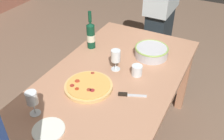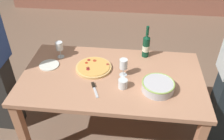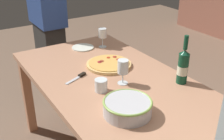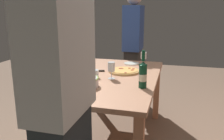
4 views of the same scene
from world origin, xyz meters
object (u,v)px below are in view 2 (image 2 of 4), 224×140
object	(u,v)px
pizza	(94,67)
wine_glass_by_bottle	(59,46)
wine_bottle	(146,46)
dining_table	(112,84)
pizza_knife	(94,88)
side_plate	(49,65)
serving_bowl	(158,86)
wine_glass_near_pizza	(123,65)
cup_amber	(123,84)

from	to	relation	value
pizza	wine_glass_by_bottle	xyz separation A→B (m)	(-0.35, 0.16, 0.11)
wine_bottle	wine_glass_by_bottle	world-z (taller)	wine_bottle
dining_table	pizza_knife	distance (m)	0.25
side_plate	pizza_knife	size ratio (longest dim) A/B	1.02
wine_bottle	pizza	bearing A→B (deg)	-150.76
wine_bottle	side_plate	world-z (taller)	wine_bottle
dining_table	wine_glass_by_bottle	size ratio (longest dim) A/B	9.74
serving_bowl	wine_glass_near_pizza	distance (m)	0.35
dining_table	wine_glass_near_pizza	xyz separation A→B (m)	(0.10, 0.02, 0.20)
wine_glass_by_bottle	wine_bottle	bearing A→B (deg)	7.39
wine_glass_by_bottle	serving_bowl	bearing A→B (deg)	-23.03
side_plate	wine_bottle	bearing A→B (deg)	16.40
wine_bottle	side_plate	bearing A→B (deg)	-163.60
wine_glass_near_pizza	pizza_knife	xyz separation A→B (m)	(-0.22, -0.21, -0.10)
wine_glass_by_bottle	cup_amber	distance (m)	0.75
dining_table	wine_bottle	bearing A→B (deg)	50.14
wine_glass_by_bottle	pizza	bearing A→B (deg)	-23.88
wine_bottle	pizza_knife	bearing A→B (deg)	-127.99
wine_glass_near_pizza	wine_bottle	bearing A→B (deg)	59.43
dining_table	side_plate	bearing A→B (deg)	171.79
wine_glass_by_bottle	dining_table	bearing A→B (deg)	-24.47
cup_amber	side_plate	world-z (taller)	cup_amber
dining_table	serving_bowl	bearing A→B (deg)	-21.02
dining_table	wine_glass_by_bottle	xyz separation A→B (m)	(-0.53, 0.24, 0.21)
wine_glass_near_pizza	wine_glass_by_bottle	world-z (taller)	same
serving_bowl	pizza_knife	distance (m)	0.52
side_plate	pizza_knife	world-z (taller)	pizza_knife
serving_bowl	wine_bottle	xyz separation A→B (m)	(-0.10, 0.50, 0.07)
wine_bottle	side_plate	size ratio (longest dim) A/B	1.74
pizza	wine_glass_near_pizza	distance (m)	0.30
dining_table	wine_bottle	xyz separation A→B (m)	(0.29, 0.35, 0.21)
pizza	wine_glass_by_bottle	bearing A→B (deg)	156.12
dining_table	pizza	bearing A→B (deg)	154.40
dining_table	wine_glass_near_pizza	distance (m)	0.23
pizza_knife	side_plate	bearing A→B (deg)	149.94
wine_bottle	pizza_knife	xyz separation A→B (m)	(-0.42, -0.54, -0.11)
dining_table	wine_glass_near_pizza	bearing A→B (deg)	11.85
wine_glass_by_bottle	side_plate	xyz separation A→B (m)	(-0.07, -0.16, -0.11)
pizza	cup_amber	xyz separation A→B (m)	(0.28, -0.23, 0.03)
wine_glass_by_bottle	cup_amber	size ratio (longest dim) A/B	2.10
pizza	cup_amber	world-z (taller)	cup_amber
pizza	wine_glass_near_pizza	size ratio (longest dim) A/B	2.00
serving_bowl	wine_bottle	bearing A→B (deg)	101.32
wine_bottle	cup_amber	xyz separation A→B (m)	(-0.18, -0.49, -0.08)
pizza	pizza_knife	xyz separation A→B (m)	(0.05, -0.27, -0.01)
wine_glass_near_pizza	wine_glass_by_bottle	bearing A→B (deg)	160.59
wine_glass_near_pizza	dining_table	bearing A→B (deg)	-168.15
wine_glass_by_bottle	pizza_knife	xyz separation A→B (m)	(0.40, -0.43, -0.11)
wine_glass_near_pizza	side_plate	xyz separation A→B (m)	(-0.70, 0.07, -0.10)
wine_bottle	pizza_knife	world-z (taller)	wine_bottle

